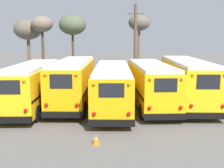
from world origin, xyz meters
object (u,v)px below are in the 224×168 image
(school_bus_0, at_px, (32,84))
(bare_tree_2, at_px, (28,30))
(traffic_cone, at_px, (96,139))
(utility_pole, at_px, (135,43))
(school_bus_2, at_px, (112,86))
(school_bus_3, at_px, (151,83))
(bare_tree_3, at_px, (42,25))
(bare_tree_0, at_px, (72,25))
(school_bus_4, at_px, (187,80))
(bare_tree_1, at_px, (139,24))
(school_bus_1, at_px, (74,81))

(school_bus_0, bearing_deg, bare_tree_2, 105.69)
(traffic_cone, bearing_deg, utility_pole, 78.62)
(school_bus_2, bearing_deg, bare_tree_2, 121.81)
(school_bus_2, xyz_separation_m, school_bus_3, (2.83, 0.79, 0.03))
(bare_tree_3, bearing_deg, school_bus_3, -52.08)
(bare_tree_0, relative_size, traffic_cone, 14.57)
(bare_tree_3, bearing_deg, school_bus_4, -44.09)
(bare_tree_2, bearing_deg, school_bus_2, -58.19)
(bare_tree_2, bearing_deg, bare_tree_1, 1.64)
(school_bus_0, height_order, bare_tree_3, bare_tree_3)
(bare_tree_3, bearing_deg, bare_tree_1, 9.95)
(school_bus_2, bearing_deg, bare_tree_1, 77.28)
(bare_tree_2, relative_size, bare_tree_3, 0.97)
(utility_pole, xyz_separation_m, traffic_cone, (-3.70, -18.37, -4.13))
(school_bus_3, distance_m, bare_tree_0, 14.72)
(school_bus_2, relative_size, bare_tree_3, 1.37)
(utility_pole, bearing_deg, traffic_cone, -101.38)
(bare_tree_0, bearing_deg, school_bus_2, -72.01)
(school_bus_3, relative_size, traffic_cone, 18.46)
(school_bus_1, bearing_deg, utility_pole, 61.74)
(school_bus_2, distance_m, utility_pole, 12.30)
(school_bus_3, height_order, school_bus_4, school_bus_4)
(utility_pole, height_order, traffic_cone, utility_pole)
(school_bus_3, relative_size, bare_tree_0, 1.27)
(school_bus_4, distance_m, bare_tree_3, 19.53)
(utility_pole, bearing_deg, school_bus_0, -126.87)
(utility_pole, height_order, bare_tree_1, utility_pole)
(bare_tree_1, distance_m, bare_tree_3, 11.94)
(school_bus_4, relative_size, utility_pole, 1.24)
(school_bus_1, height_order, bare_tree_2, bare_tree_2)
(school_bus_2, xyz_separation_m, bare_tree_3, (-7.98, 14.66, 4.73))
(school_bus_1, distance_m, bare_tree_0, 12.57)
(bare_tree_3, height_order, traffic_cone, bare_tree_3)
(bare_tree_1, bearing_deg, utility_pole, -101.12)
(school_bus_3, xyz_separation_m, bare_tree_3, (-10.81, 13.87, 4.70))
(bare_tree_1, bearing_deg, school_bus_2, -102.72)
(school_bus_4, distance_m, bare_tree_1, 16.13)
(school_bus_0, height_order, school_bus_4, school_bus_4)
(school_bus_0, distance_m, bare_tree_2, 17.06)
(bare_tree_3, bearing_deg, school_bus_0, -80.75)
(bare_tree_0, distance_m, bare_tree_3, 4.19)
(utility_pole, bearing_deg, school_bus_4, -74.28)
(bare_tree_2, bearing_deg, utility_pole, -19.86)
(traffic_cone, bearing_deg, school_bus_0, 123.66)
(school_bus_3, xyz_separation_m, bare_tree_1, (0.95, 15.93, 4.96))
(utility_pole, bearing_deg, school_bus_2, -103.42)
(school_bus_0, height_order, bare_tree_2, bare_tree_2)
(school_bus_2, bearing_deg, utility_pole, 76.58)
(school_bus_4, bearing_deg, school_bus_2, -165.54)
(school_bus_0, xyz_separation_m, utility_pole, (8.44, 11.25, 2.69))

